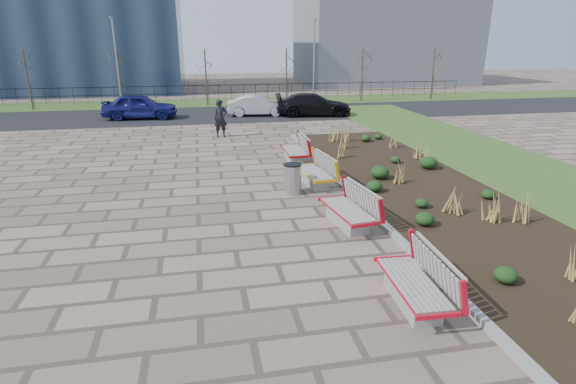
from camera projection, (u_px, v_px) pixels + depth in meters
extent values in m
plane|color=#866D5C|center=(243.00, 288.00, 8.85)|extent=(120.00, 120.00, 0.00)
cube|color=black|center=(419.00, 188.00, 14.62)|extent=(4.50, 18.00, 0.10)
cube|color=gray|center=(351.00, 192.00, 14.19)|extent=(0.16, 18.00, 0.15)
cube|color=#33511E|center=(546.00, 181.00, 15.50)|extent=(5.00, 38.00, 0.04)
cube|color=#33511E|center=(207.00, 103.00, 34.86)|extent=(80.00, 5.00, 0.04)
cube|color=black|center=(209.00, 115.00, 29.29)|extent=(80.00, 7.00, 0.02)
cylinder|color=#B2B2B7|center=(293.00, 179.00, 14.12)|extent=(0.54, 0.54, 0.95)
imported|color=black|center=(221.00, 119.00, 22.30)|extent=(0.74, 0.55, 1.85)
imported|color=navy|center=(140.00, 106.00, 27.50)|extent=(4.52, 2.07, 1.50)
imported|color=#AAACB2|center=(258.00, 105.00, 28.69)|extent=(4.00, 1.76, 1.28)
imported|color=black|center=(313.00, 105.00, 28.68)|extent=(5.03, 2.58, 1.40)
cube|color=slate|center=(383.00, 36.00, 49.92)|extent=(18.00, 12.00, 10.00)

